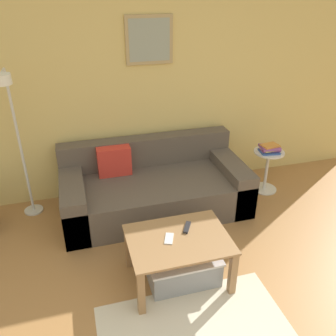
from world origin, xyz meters
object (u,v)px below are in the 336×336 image
book_stack (270,148)px  cell_phone (169,238)px  couch (153,187)px  coffee_table (178,246)px  floor_lamp (12,122)px  side_table (267,167)px  remote_control (187,227)px  storage_bin (182,265)px

book_stack → cell_phone: 1.88m
couch → book_stack: size_ratio=8.01×
coffee_table → cell_phone: 0.12m
book_stack → coffee_table: bearing=-142.6°
coffee_table → cell_phone: (-0.08, 0.01, 0.09)m
couch → floor_lamp: bearing=175.3°
coffee_table → side_table: size_ratio=1.61×
floor_lamp → remote_control: (1.36, -1.14, -0.67)m
book_stack → cell_phone: book_stack is taller
remote_control → side_table: bearing=66.0°
remote_control → storage_bin: bearing=-97.7°
storage_bin → floor_lamp: (-1.29, 1.24, 0.98)m
storage_bin → cell_phone: size_ratio=4.35×
book_stack → cell_phone: bearing=-144.3°
book_stack → remote_control: 1.68m
couch → cell_phone: (-0.14, -1.12, 0.18)m
coffee_table → cell_phone: bearing=169.8°
floor_lamp → cell_phone: size_ratio=11.31×
couch → coffee_table: couch is taller
couch → coffee_table: size_ratio=2.39×
storage_bin → cell_phone: cell_phone is taller
coffee_table → side_table: side_table is taller
cell_phone → remote_control: bearing=48.6°
book_stack → floor_lamp: bearing=177.1°
coffee_table → storage_bin: size_ratio=1.36×
storage_bin → book_stack: (1.42, 1.10, 0.43)m
couch → floor_lamp: (-1.32, 0.11, 0.86)m
storage_bin → floor_lamp: size_ratio=0.38×
couch → remote_control: 1.05m
side_table → book_stack: bearing=-127.3°
couch → floor_lamp: floor_lamp is taller
coffee_table → storage_bin: coffee_table is taller
couch → book_stack: couch is taller
coffee_table → storage_bin: bearing=12.0°
side_table → cell_phone: (-1.54, -1.11, 0.12)m
couch → storage_bin: size_ratio=3.25×
side_table → cell_phone: bearing=-144.2°
couch → storage_bin: couch is taller
couch → floor_lamp: size_ratio=1.25×
floor_lamp → remote_control: 1.89m
floor_lamp → remote_control: bearing=-39.9°
coffee_table → floor_lamp: 1.92m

